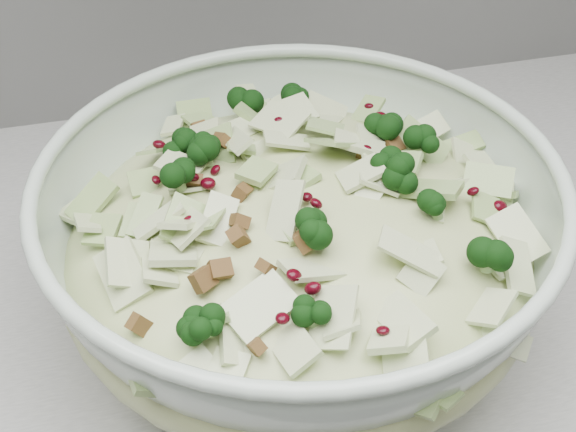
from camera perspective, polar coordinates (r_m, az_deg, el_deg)
The scene contains 2 objects.
mixing_bowl at distance 0.64m, azimuth 0.76°, elevation -2.43°, with size 0.48×0.48×0.16m.
salad at distance 0.62m, azimuth 0.78°, elevation -0.65°, with size 0.41×0.41×0.16m.
Camera 1 is at (-0.41, 1.15, 1.41)m, focal length 50.00 mm.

